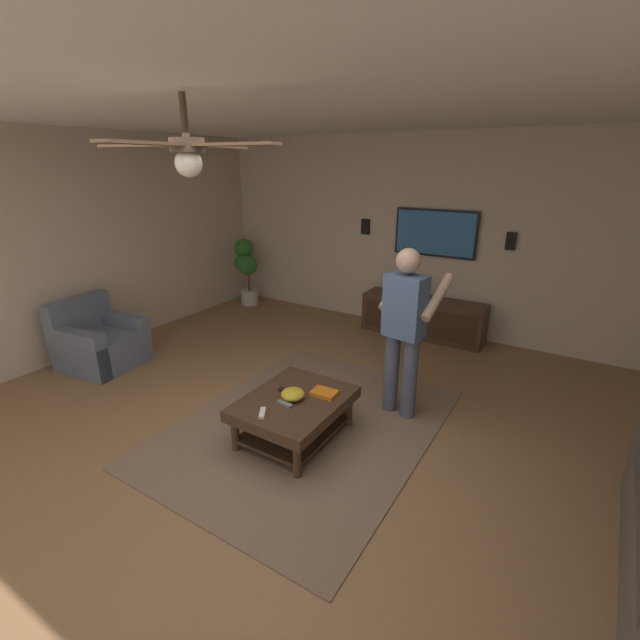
% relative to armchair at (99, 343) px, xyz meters
% --- Properties ---
extents(ground_plane, '(8.87, 8.87, 0.00)m').
position_rel_armchair_xyz_m(ground_plane, '(-0.42, -2.90, -0.28)').
color(ground_plane, olive).
extents(wall_back_tv, '(0.10, 7.02, 2.73)m').
position_rel_armchair_xyz_m(wall_back_tv, '(3.33, -2.90, 1.09)').
color(wall_back_tv, '#C6B299').
rests_on(wall_back_tv, ground).
extents(wall_side_far, '(7.59, 0.10, 2.73)m').
position_rel_armchair_xyz_m(wall_side_far, '(-0.42, 0.56, 1.09)').
color(wall_side_far, '#C6B299').
rests_on(wall_side_far, ground).
extents(ceiling_slab, '(7.59, 7.02, 0.10)m').
position_rel_armchair_xyz_m(ceiling_slab, '(-0.42, -2.90, 2.50)').
color(ceiling_slab, white).
extents(area_rug, '(2.78, 2.15, 0.01)m').
position_rel_armchair_xyz_m(area_rug, '(0.21, -2.88, -0.27)').
color(area_rug, '#7A604C').
rests_on(area_rug, ground).
extents(armchair, '(0.90, 0.91, 0.82)m').
position_rel_armchair_xyz_m(armchair, '(0.00, 0.00, 0.00)').
color(armchair, slate).
rests_on(armchair, ground).
extents(coffee_table, '(1.00, 0.80, 0.40)m').
position_rel_armchair_xyz_m(coffee_table, '(0.01, -2.88, 0.02)').
color(coffee_table, '#422B1C').
rests_on(coffee_table, ground).
extents(media_console, '(0.45, 1.70, 0.55)m').
position_rel_armchair_xyz_m(media_console, '(2.99, -3.00, -0.00)').
color(media_console, '#422B1C').
rests_on(media_console, ground).
extents(tv, '(0.05, 1.13, 0.64)m').
position_rel_armchair_xyz_m(tv, '(3.23, -3.00, 1.15)').
color(tv, black).
extents(person_standing, '(0.59, 0.60, 1.64)m').
position_rel_armchair_xyz_m(person_standing, '(0.90, -3.52, 0.65)').
color(person_standing, '#4C5166').
rests_on(person_standing, ground).
extents(potted_plant_tall, '(0.44, 0.48, 1.13)m').
position_rel_armchair_xyz_m(potted_plant_tall, '(2.79, 0.07, 0.40)').
color(potted_plant_tall, '#B7B2A8').
rests_on(potted_plant_tall, ground).
extents(bowl, '(0.21, 0.21, 0.09)m').
position_rel_armchair_xyz_m(bowl, '(-0.01, -2.88, 0.17)').
color(bowl, gold).
rests_on(bowl, coffee_table).
extents(remote_white, '(0.15, 0.12, 0.02)m').
position_rel_armchair_xyz_m(remote_white, '(-0.34, -2.81, 0.13)').
color(remote_white, white).
rests_on(remote_white, coffee_table).
extents(remote_black, '(0.08, 0.16, 0.02)m').
position_rel_armchair_xyz_m(remote_black, '(0.07, -2.75, 0.13)').
color(remote_black, black).
rests_on(remote_black, coffee_table).
extents(remote_grey, '(0.06, 0.15, 0.02)m').
position_rel_armchair_xyz_m(remote_grey, '(-0.13, -2.88, 0.13)').
color(remote_grey, slate).
rests_on(remote_grey, coffee_table).
extents(book, '(0.17, 0.23, 0.04)m').
position_rel_armchair_xyz_m(book, '(0.20, -3.07, 0.14)').
color(book, orange).
rests_on(book, coffee_table).
extents(vase_round, '(0.22, 0.22, 0.22)m').
position_rel_armchair_xyz_m(vase_round, '(3.02, -2.89, 0.38)').
color(vase_round, orange).
rests_on(vase_round, media_console).
extents(wall_speaker_left, '(0.06, 0.12, 0.22)m').
position_rel_armchair_xyz_m(wall_speaker_left, '(3.25, -3.98, 1.12)').
color(wall_speaker_left, black).
extents(wall_speaker_right, '(0.06, 0.12, 0.22)m').
position_rel_armchair_xyz_m(wall_speaker_right, '(3.25, -1.93, 1.16)').
color(wall_speaker_right, black).
extents(ceiling_fan, '(1.20, 1.20, 0.46)m').
position_rel_armchair_xyz_m(ceiling_fan, '(-0.81, -2.74, 2.12)').
color(ceiling_fan, '#4C3828').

